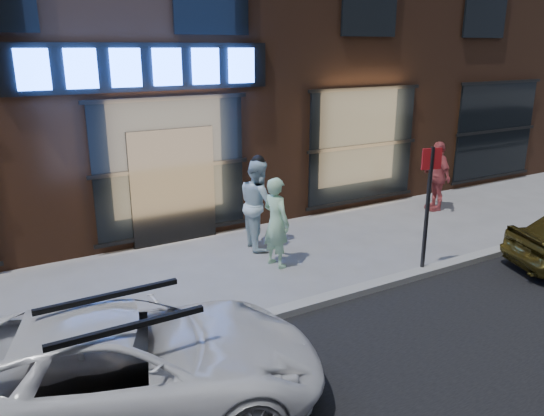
% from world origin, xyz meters
% --- Properties ---
extents(ground, '(90.00, 90.00, 0.00)m').
position_xyz_m(ground, '(0.00, 0.00, 0.00)').
color(ground, slate).
rests_on(ground, ground).
extents(curb, '(60.00, 0.25, 0.12)m').
position_xyz_m(curb, '(0.00, 0.00, 0.06)').
color(curb, gray).
rests_on(curb, ground).
extents(man_bowtie, '(0.53, 0.69, 1.71)m').
position_xyz_m(man_bowtie, '(1.19, 1.74, 0.86)').
color(man_bowtie, '#ADE3B5').
rests_on(man_bowtie, ground).
extents(man_cap, '(0.84, 1.00, 1.84)m').
position_xyz_m(man_cap, '(1.37, 2.77, 0.92)').
color(man_cap, white).
rests_on(man_cap, ground).
extents(passerby, '(0.66, 1.10, 1.74)m').
position_xyz_m(passerby, '(6.52, 2.85, 0.87)').
color(passerby, '#B84B4E').
rests_on(passerby, ground).
extents(white_suv, '(4.87, 3.26, 1.24)m').
position_xyz_m(white_suv, '(-2.42, -1.07, 0.62)').
color(white_suv, silver).
rests_on(white_suv, ground).
extents(sign_post, '(0.37, 0.12, 2.33)m').
position_xyz_m(sign_post, '(3.33, 0.10, 1.41)').
color(sign_post, '#262628').
rests_on(sign_post, ground).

